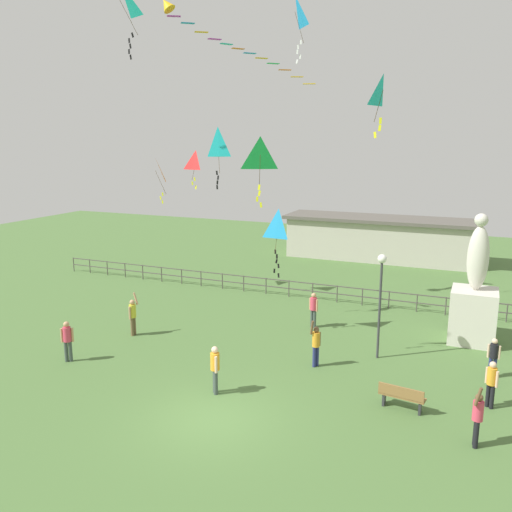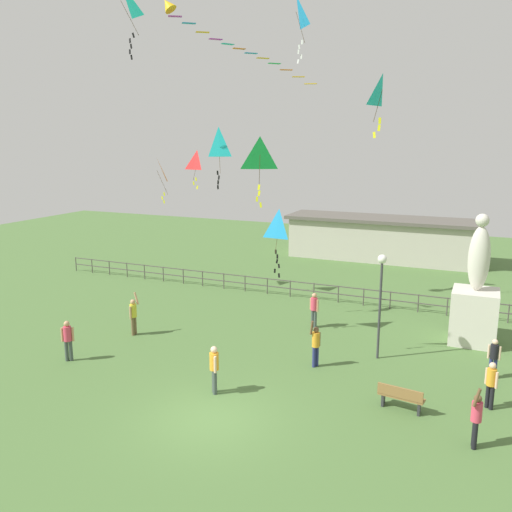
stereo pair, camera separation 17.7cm
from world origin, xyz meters
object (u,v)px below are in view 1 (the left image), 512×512
at_px(kite_1, 121,3).
at_px(park_bench, 402,396).
at_px(person_1, 316,343).
at_px(kite_6, 383,92).
at_px(statue_monument, 474,304).
at_px(kite_4, 278,226).
at_px(kite_7, 295,14).
at_px(streamer_kite, 185,15).
at_px(lamppost, 381,283).
at_px(person_2, 133,314).
at_px(kite_3, 196,161).
at_px(kite_5, 218,145).
at_px(person_3, 313,308).
at_px(kite_0, 156,171).
at_px(person_5, 67,339).
at_px(person_4, 477,416).
at_px(person_0, 494,355).
at_px(kite_2, 260,157).
at_px(person_7, 215,367).
at_px(person_6, 491,381).

bearing_deg(kite_1, park_bench, -12.38).
relative_size(person_1, kite_6, 0.98).
bearing_deg(statue_monument, kite_4, -164.83).
relative_size(kite_7, streamer_kite, 0.48).
bearing_deg(lamppost, kite_4, 165.82).
distance_m(person_2, kite_1, 13.25).
relative_size(kite_3, kite_5, 0.74).
xyz_separation_m(kite_6, kite_7, (-5.74, 8.06, 4.38)).
xyz_separation_m(person_2, kite_7, (5.34, 6.48, 13.58)).
bearing_deg(person_3, kite_5, -169.59).
height_order(lamppost, kite_0, kite_0).
bearing_deg(kite_4, kite_7, 99.42).
distance_m(person_5, kite_5, 10.78).
bearing_deg(kite_1, streamer_kite, 82.14).
bearing_deg(kite_0, person_3, -13.81).
bearing_deg(person_2, kite_5, 51.59).
relative_size(kite_5, kite_6, 1.42).
relative_size(lamppost, park_bench, 2.81).
bearing_deg(kite_1, statue_monument, 18.47).
bearing_deg(statue_monument, person_4, -87.59).
relative_size(person_0, person_1, 0.80).
bearing_deg(kite_1, kite_4, 22.80).
height_order(kite_6, streamer_kite, streamer_kite).
xyz_separation_m(statue_monument, kite_2, (-7.55, -6.19, 6.43)).
xyz_separation_m(person_5, kite_7, (5.95, 9.99, 13.61)).
distance_m(kite_1, kite_2, 9.24).
relative_size(person_2, person_7, 1.13).
bearing_deg(person_6, person_3, 145.75).
height_order(person_1, person_7, person_1).
distance_m(person_1, streamer_kite, 16.55).
distance_m(person_6, streamer_kite, 20.69).
bearing_deg(kite_3, person_0, -18.13).
height_order(kite_5, streamer_kite, streamer_kite).
xyz_separation_m(kite_3, kite_6, (11.32, -8.16, 2.57)).
bearing_deg(person_7, person_3, 81.91).
relative_size(person_7, kite_4, 0.56).
distance_m(statue_monument, kite_4, 9.21).
height_order(person_1, kite_4, kite_4).
bearing_deg(kite_5, person_4, -30.97).
bearing_deg(person_6, person_0, 88.14).
distance_m(person_7, kite_3, 13.76).
bearing_deg(kite_7, person_3, -49.38).
bearing_deg(park_bench, kite_5, 149.12).
xyz_separation_m(person_3, kite_1, (-7.37, -3.84, 13.26)).
bearing_deg(streamer_kite, kite_5, -27.00).
bearing_deg(streamer_kite, person_7, -55.55).
relative_size(statue_monument, lamppost, 1.32).
xyz_separation_m(lamppost, person_5, (-11.38, -5.25, -2.20)).
relative_size(person_5, kite_0, 0.65).
xyz_separation_m(person_4, streamer_kite, (-14.16, 8.30, 13.57)).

